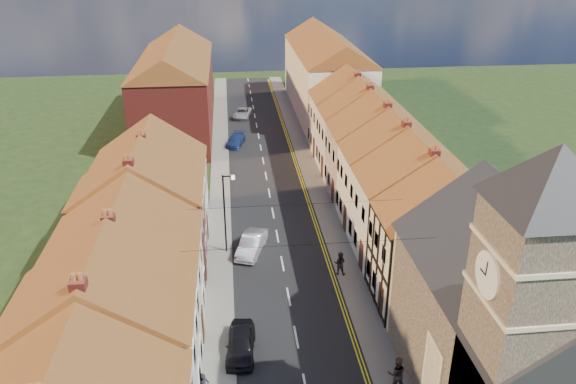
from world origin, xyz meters
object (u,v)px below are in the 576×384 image
at_px(church, 526,313).
at_px(lamppost, 226,209).
at_px(car_distant, 242,113).
at_px(car_mid, 252,244).
at_px(pedestrian_right, 397,374).
at_px(pedestrian_right_b, 340,263).
at_px(car_near, 241,344).
at_px(car_far, 236,140).

height_order(church, lamppost, church).
bearing_deg(car_distant, car_mid, -77.71).
distance_m(pedestrian_right, pedestrian_right_b, 10.79).
height_order(car_near, car_mid, car_mid).
distance_m(car_far, pedestrian_right_b, 27.72).
distance_m(car_mid, car_distant, 33.69).
relative_size(church, pedestrian_right, 7.89).
distance_m(church, pedestrian_right_b, 14.82).
xyz_separation_m(church, lamppost, (-13.17, 16.68, -2.34)).
bearing_deg(pedestrian_right_b, car_far, -58.41).
bearing_deg(lamppost, church, -51.70).
relative_size(lamppost, pedestrian_right_b, 3.58).
height_order(lamppost, car_far, lamppost).
height_order(lamppost, car_mid, lamppost).
bearing_deg(church, car_far, 106.85).
bearing_deg(pedestrian_right_b, car_near, 64.17).
relative_size(car_near, pedestrian_right_b, 2.29).
bearing_deg(church, car_mid, 124.68).
height_order(car_distant, pedestrian_right, pedestrian_right).
bearing_deg(car_near, pedestrian_right, -20.27).
bearing_deg(church, car_distant, 102.33).
relative_size(church, lamppost, 2.53).
relative_size(car_far, car_distant, 0.95).
bearing_deg(car_distant, car_near, -78.99).
bearing_deg(pedestrian_right, car_far, -71.60).
relative_size(church, pedestrian_right_b, 9.07).
bearing_deg(car_near, car_distant, 93.00).
xyz_separation_m(lamppost, pedestrian_right, (8.31, -14.65, -2.45)).
bearing_deg(pedestrian_right_b, lamppost, -9.09).
xyz_separation_m(lamppost, pedestrian_right_b, (7.51, -3.89, -2.58)).
relative_size(car_near, car_mid, 0.93).
height_order(pedestrian_right, pedestrian_right_b, pedestrian_right).
bearing_deg(car_near, church, -19.25).
distance_m(car_mid, pedestrian_right_b, 6.86).
xyz_separation_m(church, car_mid, (-11.42, 16.51, -5.20)).
xyz_separation_m(church, pedestrian_right, (-4.86, 2.03, -4.79)).
bearing_deg(car_distant, car_far, -82.79).
bearing_deg(car_distant, church, -64.61).
distance_m(car_near, car_far, 34.09).
bearing_deg(car_near, car_far, 94.16).
relative_size(lamppost, car_distant, 1.46).
bearing_deg(lamppost, pedestrian_right, -60.43).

